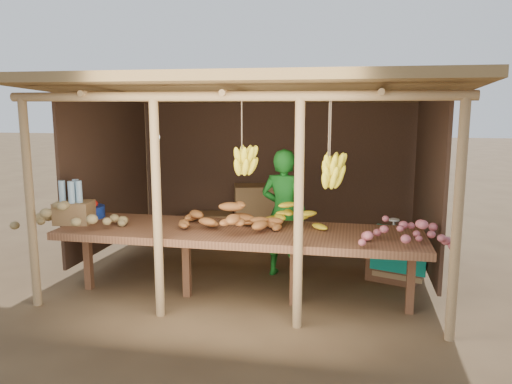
# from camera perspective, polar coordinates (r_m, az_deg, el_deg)

# --- Properties ---
(ground) EXTENTS (60.00, 60.00, 0.00)m
(ground) POSITION_cam_1_polar(r_m,az_deg,el_deg) (6.50, 0.00, -9.16)
(ground) COLOR brown
(ground) RESTS_ON ground
(stall_structure) EXTENTS (4.70, 3.50, 2.43)m
(stall_structure) POSITION_cam_1_polar(r_m,az_deg,el_deg) (6.19, 0.54, 8.00)
(stall_structure) COLOR tan
(stall_structure) RESTS_ON ground
(counter) EXTENTS (3.90, 1.05, 0.80)m
(counter) POSITION_cam_1_polar(r_m,az_deg,el_deg) (5.40, -1.95, -4.94)
(counter) COLOR brown
(counter) RESTS_ON ground
(potato_heap) EXTENTS (1.20, 0.86, 0.37)m
(potato_heap) POSITION_cam_1_polar(r_m,az_deg,el_deg) (5.80, -20.62, -2.04)
(potato_heap) COLOR olive
(potato_heap) RESTS_ON counter
(sweet_potato_heap) EXTENTS (1.24, 0.97, 0.36)m
(sweet_potato_heap) POSITION_cam_1_polar(r_m,az_deg,el_deg) (5.33, -3.11, -2.47)
(sweet_potato_heap) COLOR #A35E2A
(sweet_potato_heap) RESTS_ON counter
(onion_heap) EXTENTS (0.90, 0.56, 0.36)m
(onion_heap) POSITION_cam_1_polar(r_m,az_deg,el_deg) (4.98, 16.50, -3.73)
(onion_heap) COLOR #BA5A63
(onion_heap) RESTS_ON counter
(banana_pile) EXTENTS (0.72, 0.56, 0.35)m
(banana_pile) POSITION_cam_1_polar(r_m,az_deg,el_deg) (5.46, 4.20, -2.24)
(banana_pile) COLOR yellow
(banana_pile) RESTS_ON counter
(tomato_basin) EXTENTS (0.39, 0.39, 0.20)m
(tomato_basin) POSITION_cam_1_polar(r_m,az_deg,el_deg) (6.27, -18.63, -2.02)
(tomato_basin) COLOR navy
(tomato_basin) RESTS_ON counter
(bottle_box) EXTENTS (0.44, 0.37, 0.50)m
(bottle_box) POSITION_cam_1_polar(r_m,az_deg,el_deg) (6.00, -20.10, -1.59)
(bottle_box) COLOR olive
(bottle_box) RESTS_ON counter
(vendor) EXTENTS (0.65, 0.50, 1.60)m
(vendor) POSITION_cam_1_polar(r_m,az_deg,el_deg) (6.19, 3.19, -2.44)
(vendor) COLOR #1A751F
(vendor) RESTS_ON ground
(tarp_crate) EXTENTS (0.81, 0.75, 0.78)m
(tarp_crate) POSITION_cam_1_polar(r_m,az_deg,el_deg) (6.42, 15.66, -6.78)
(tarp_crate) COLOR brown
(tarp_crate) RESTS_ON ground
(carton_stack) EXTENTS (1.30, 0.58, 0.92)m
(carton_stack) POSITION_cam_1_polar(r_m,az_deg,el_deg) (7.61, -1.80, -3.16)
(carton_stack) COLOR olive
(carton_stack) RESTS_ON ground
(burlap_sacks) EXTENTS (0.80, 0.42, 0.57)m
(burlap_sacks) POSITION_cam_1_polar(r_m,az_deg,el_deg) (7.72, -7.02, -4.25)
(burlap_sacks) COLOR #432C1F
(burlap_sacks) RESTS_ON ground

